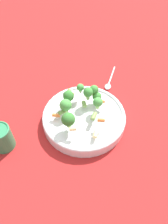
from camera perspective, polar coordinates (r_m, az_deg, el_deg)
The scene contains 5 objects.
ground_plane at distance 0.80m, azimuth 0.00°, elevation -2.53°, with size 3.00×3.00×0.00m, color maroon.
bowl at distance 0.78m, azimuth 0.00°, elevation -1.51°, with size 0.29×0.29×0.04m.
pasta_salad at distance 0.74m, azimuth -1.33°, elevation 2.39°, with size 0.20×0.18×0.07m.
cup at distance 0.75m, azimuth -20.76°, elevation -6.25°, with size 0.07×0.07×0.09m.
spoon at distance 0.94m, azimuth 6.63°, elevation 7.75°, with size 0.15×0.04×0.01m.
Camera 1 is at (-0.43, -0.22, 0.64)m, focal length 35.00 mm.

